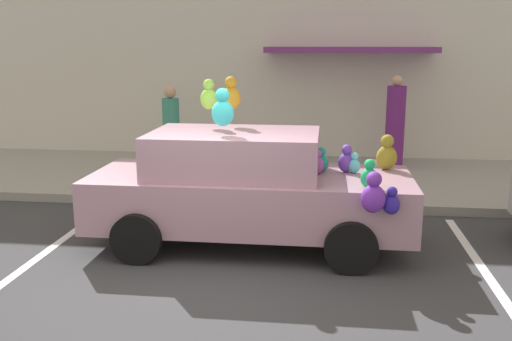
% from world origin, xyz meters
% --- Properties ---
extents(ground_plane, '(60.00, 60.00, 0.00)m').
position_xyz_m(ground_plane, '(0.00, 0.00, 0.00)').
color(ground_plane, '#38383A').
extents(sidewalk, '(24.00, 4.00, 0.15)m').
position_xyz_m(sidewalk, '(0.00, 5.00, 0.07)').
color(sidewalk, gray).
rests_on(sidewalk, ground).
extents(storefront_building, '(24.00, 1.25, 6.40)m').
position_xyz_m(storefront_building, '(0.02, 7.14, 3.19)').
color(storefront_building, beige).
rests_on(storefront_building, ground).
extents(parking_stripe_front, '(0.12, 3.60, 0.01)m').
position_xyz_m(parking_stripe_front, '(3.28, 1.00, 0.00)').
color(parking_stripe_front, silver).
rests_on(parking_stripe_front, ground).
extents(parking_stripe_rear, '(0.12, 3.60, 0.01)m').
position_xyz_m(parking_stripe_rear, '(-2.26, 1.00, 0.00)').
color(parking_stripe_rear, silver).
rests_on(parking_stripe_rear, ground).
extents(plush_covered_car, '(4.22, 1.98, 2.23)m').
position_xyz_m(plush_covered_car, '(0.33, 1.33, 0.80)').
color(plush_covered_car, '#A97E90').
rests_on(plush_covered_car, ground).
extents(teddy_bear_on_sidewalk, '(0.30, 0.25, 0.57)m').
position_xyz_m(teddy_bear_on_sidewalk, '(2.24, 3.90, 0.41)').
color(teddy_bear_on_sidewalk, beige).
rests_on(teddy_bear_on_sidewalk, sidewalk).
extents(pedestrian_near_shopfront, '(0.35, 0.35, 1.69)m').
position_xyz_m(pedestrian_near_shopfront, '(-1.82, 5.38, 0.94)').
color(pedestrian_near_shopfront, teal).
rests_on(pedestrian_near_shopfront, sidewalk).
extents(pedestrian_walking_past, '(0.39, 0.39, 1.90)m').
position_xyz_m(pedestrian_walking_past, '(2.76, 5.92, 1.03)').
color(pedestrian_walking_past, '#672272').
rests_on(pedestrian_walking_past, sidewalk).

